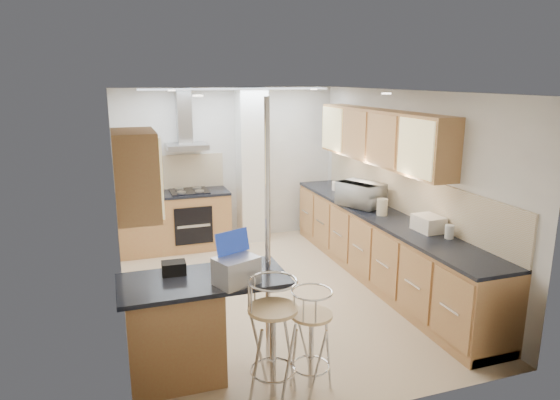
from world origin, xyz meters
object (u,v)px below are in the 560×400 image
object	(u,v)px
microwave	(361,194)
bread_bin	(429,223)
bar_stool_near	(273,339)
laptop	(236,271)
bar_stool_end	(311,339)

from	to	relation	value
microwave	bread_bin	size ratio (longest dim) A/B	1.77
microwave	bar_stool_near	xyz separation A→B (m)	(-2.06, -2.39, -0.55)
laptop	bar_stool_end	distance (m)	0.88
microwave	bar_stool_end	size ratio (longest dim) A/B	0.66
laptop	bar_stool_end	bearing A→B (deg)	-48.66
bar_stool_end	bread_bin	size ratio (longest dim) A/B	2.70
microwave	bread_bin	world-z (taller)	microwave
bar_stool_near	bread_bin	bearing A→B (deg)	48.33
bar_stool_near	bar_stool_end	distance (m)	0.36
microwave	laptop	world-z (taller)	microwave
laptop	bar_stool_end	size ratio (longest dim) A/B	0.38
bar_stool_end	microwave	bearing A→B (deg)	10.75
bar_stool_near	bar_stool_end	world-z (taller)	bar_stool_near
microwave	bread_bin	distance (m)	1.30
bar_stool_near	bar_stool_end	bearing A→B (deg)	23.14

